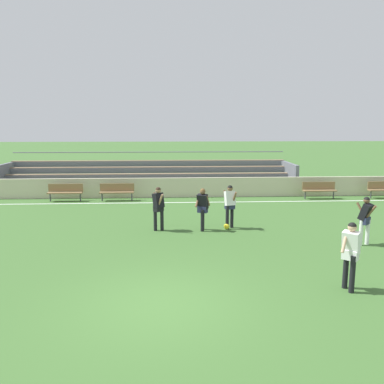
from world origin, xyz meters
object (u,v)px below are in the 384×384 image
at_px(bench_near_wall_gap, 117,190).
at_px(bench_far_left, 65,191).
at_px(player_white_deep_cover, 230,203).
at_px(player_dark_trailing_run, 158,205).
at_px(soccer_ball, 227,226).
at_px(bench_far_right, 319,189).
at_px(player_white_pressing_high, 351,250).
at_px(player_dark_challenging, 365,217).
at_px(bleacher_stand, 149,176).
at_px(player_dark_overlapping, 203,206).
at_px(bench_near_bin, 384,188).

bearing_deg(bench_near_wall_gap, bench_far_left, 180.00).
bearing_deg(player_white_deep_cover, player_dark_trailing_run, -176.53).
bearing_deg(soccer_ball, bench_far_right, 45.65).
xyz_separation_m(player_white_pressing_high, player_dark_trailing_run, (-4.81, 5.73, -0.03)).
xyz_separation_m(bench_near_wall_gap, player_white_deep_cover, (5.13, -5.88, 0.47)).
bearing_deg(player_dark_challenging, bench_far_right, 79.43).
height_order(bench_near_wall_gap, soccer_ball, bench_near_wall_gap).
bearing_deg(bench_near_wall_gap, bench_far_right, 0.00).
distance_m(bleacher_stand, player_dark_overlapping, 9.60).
bearing_deg(player_dark_overlapping, player_dark_challenging, -21.67).
height_order(bench_far_left, player_dark_overlapping, player_dark_overlapping).
bearing_deg(player_dark_challenging, bleacher_stand, 124.57).
bearing_deg(bench_near_bin, player_white_deep_cover, -147.90).
xyz_separation_m(bench_near_bin, player_dark_challenging, (-5.17, -8.21, 0.43)).
xyz_separation_m(bench_near_bin, player_dark_trailing_run, (-12.12, -6.05, 0.45)).
bearing_deg(soccer_ball, player_dark_trailing_run, -179.00).
distance_m(bench_far_right, bench_far_left, 13.56).
bearing_deg(soccer_ball, player_dark_overlapping, -173.05).
xyz_separation_m(player_dark_trailing_run, player_dark_challenging, (6.95, -2.17, -0.02)).
xyz_separation_m(bench_far_left, bench_near_wall_gap, (2.68, 0.00, 0.00)).
bearing_deg(player_white_deep_cover, bench_near_wall_gap, 131.11).
relative_size(player_dark_overlapping, player_dark_trailing_run, 0.97).
xyz_separation_m(player_white_deep_cover, player_dark_trailing_run, (-2.74, -0.17, -0.02)).
xyz_separation_m(bench_far_left, bench_near_bin, (17.19, 0.00, 0.00)).
bearing_deg(bench_near_wall_gap, player_white_deep_cover, -48.89).
xyz_separation_m(bleacher_stand, bench_far_left, (-4.20, -3.14, -0.36)).
height_order(bench_far_left, player_white_deep_cover, player_white_deep_cover).
xyz_separation_m(bench_far_right, bench_far_left, (-13.56, 0.00, 0.00)).
distance_m(bench_far_left, player_dark_overlapping, 9.11).
height_order(bench_far_right, player_white_deep_cover, player_white_deep_cover).
xyz_separation_m(bench_near_wall_gap, player_white_pressing_high, (7.20, -11.78, 0.48)).
bearing_deg(player_dark_trailing_run, bench_far_left, 129.99).
bearing_deg(soccer_ball, bleacher_stand, 110.89).
height_order(bench_far_right, player_dark_challenging, player_dark_challenging).
bearing_deg(bench_far_left, soccer_ball, -37.97).
bearing_deg(player_white_pressing_high, player_dark_overlapping, 119.03).
height_order(bench_near_bin, player_dark_challenging, player_dark_challenging).
xyz_separation_m(bench_far_right, soccer_ball, (-5.87, -6.00, -0.44)).
relative_size(bench_near_bin, player_dark_challenging, 1.09).
relative_size(bench_near_bin, soccer_ball, 8.18).
height_order(player_dark_overlapping, player_dark_challenging, player_dark_challenging).
height_order(bench_far_right, bench_far_left, same).
distance_m(bench_far_left, player_dark_trailing_run, 7.91).
bearing_deg(player_dark_challenging, player_dark_overlapping, 158.33).
distance_m(bench_far_right, soccer_ball, 8.40).
xyz_separation_m(player_dark_overlapping, soccer_ball, (0.94, 0.12, -0.85)).
bearing_deg(player_white_pressing_high, bench_near_bin, 58.19).
distance_m(bleacher_stand, player_white_pressing_high, 15.97).
distance_m(bench_near_wall_gap, player_white_deep_cover, 7.82).
bearing_deg(bench_far_right, player_white_deep_cover, -134.30).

